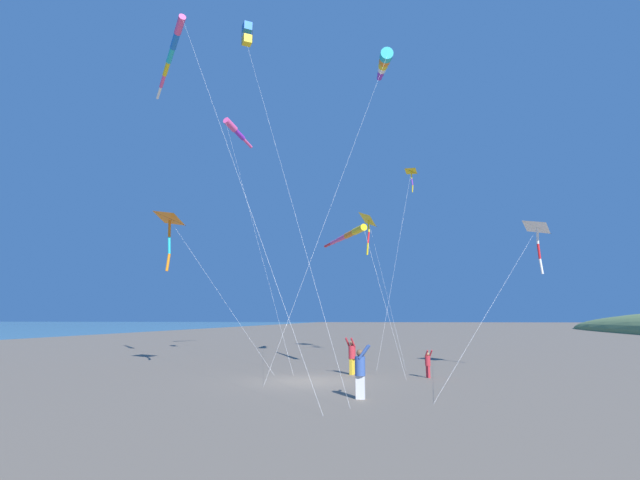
{
  "coord_description": "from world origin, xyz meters",
  "views": [
    {
      "loc": [
        -3.72,
        20.91,
        2.7
      ],
      "look_at": [
        0.52,
        -6.97,
        7.37
      ],
      "focal_mm": 26.52,
      "sensor_mm": 36.0,
      "label": 1
    }
  ],
  "objects_px": {
    "kite_delta_checkered_midright": "(369,220)",
    "kite_windsock_long_streamer_right": "(348,235)",
    "kite_delta_small_distant": "(171,219)",
    "kite_box_purple_drifting": "(247,34)",
    "kite_windsock_rainbow_low_near": "(172,50)",
    "kite_windsock_white_trailing": "(235,130)",
    "kite_delta_long_streamer_left": "(411,172)",
    "person_child_green_jacket": "(352,354)",
    "kite_windsock_black_fish_shape": "(384,63)",
    "person_adult_flyer": "(360,369)",
    "kite_delta_teal_far_right": "(538,228)",
    "person_child_grey_jacket": "(428,362)"
  },
  "relations": [
    {
      "from": "kite_delta_checkered_midright",
      "to": "kite_windsock_long_streamer_right",
      "type": "distance_m",
      "value": 12.99
    },
    {
      "from": "kite_delta_small_distant",
      "to": "kite_box_purple_drifting",
      "type": "height_order",
      "value": "kite_box_purple_drifting"
    },
    {
      "from": "kite_windsock_rainbow_low_near",
      "to": "kite_windsock_white_trailing",
      "type": "height_order",
      "value": "kite_windsock_rainbow_low_near"
    },
    {
      "from": "kite_delta_long_streamer_left",
      "to": "kite_delta_small_distant",
      "type": "distance_m",
      "value": 16.33
    },
    {
      "from": "person_child_green_jacket",
      "to": "kite_windsock_rainbow_low_near",
      "type": "height_order",
      "value": "kite_windsock_rainbow_low_near"
    },
    {
      "from": "kite_delta_small_distant",
      "to": "kite_windsock_black_fish_shape",
      "type": "bearing_deg",
      "value": -173.38
    },
    {
      "from": "kite_windsock_rainbow_low_near",
      "to": "kite_box_purple_drifting",
      "type": "relative_size",
      "value": 0.93
    },
    {
      "from": "kite_windsock_long_streamer_right",
      "to": "kite_windsock_white_trailing",
      "type": "distance_m",
      "value": 17.42
    },
    {
      "from": "kite_box_purple_drifting",
      "to": "person_child_green_jacket",
      "type": "bearing_deg",
      "value": 167.9
    },
    {
      "from": "kite_windsock_white_trailing",
      "to": "person_child_green_jacket",
      "type": "bearing_deg",
      "value": 131.16
    },
    {
      "from": "kite_windsock_long_streamer_right",
      "to": "kite_box_purple_drifting",
      "type": "bearing_deg",
      "value": 14.14
    },
    {
      "from": "person_child_green_jacket",
      "to": "kite_delta_long_streamer_left",
      "type": "height_order",
      "value": "kite_delta_long_streamer_left"
    },
    {
      "from": "person_adult_flyer",
      "to": "kite_windsock_rainbow_low_near",
      "type": "bearing_deg",
      "value": -32.5
    },
    {
      "from": "person_child_green_jacket",
      "to": "kite_delta_teal_far_right",
      "type": "bearing_deg",
      "value": -167.55
    },
    {
      "from": "person_adult_flyer",
      "to": "person_child_grey_jacket",
      "type": "xyz_separation_m",
      "value": [
        -2.68,
        -6.27,
        -0.3
      ]
    },
    {
      "from": "kite_box_purple_drifting",
      "to": "kite_windsock_black_fish_shape",
      "type": "bearing_deg",
      "value": -173.06
    },
    {
      "from": "kite_delta_long_streamer_left",
      "to": "person_adult_flyer",
      "type": "bearing_deg",
      "value": 80.23
    },
    {
      "from": "kite_delta_long_streamer_left",
      "to": "kite_box_purple_drifting",
      "type": "height_order",
      "value": "kite_box_purple_drifting"
    },
    {
      "from": "kite_windsock_long_streamer_right",
      "to": "person_adult_flyer",
      "type": "bearing_deg",
      "value": 97.38
    },
    {
      "from": "person_child_green_jacket",
      "to": "person_child_grey_jacket",
      "type": "xyz_separation_m",
      "value": [
        -3.56,
        0.69,
        -0.28
      ]
    },
    {
      "from": "person_child_grey_jacket",
      "to": "kite_windsock_long_streamer_right",
      "type": "height_order",
      "value": "kite_windsock_long_streamer_right"
    },
    {
      "from": "person_child_grey_jacket",
      "to": "kite_box_purple_drifting",
      "type": "height_order",
      "value": "kite_box_purple_drifting"
    },
    {
      "from": "person_child_grey_jacket",
      "to": "kite_delta_checkered_midright",
      "type": "relative_size",
      "value": 0.09
    },
    {
      "from": "kite_windsock_black_fish_shape",
      "to": "kite_delta_small_distant",
      "type": "relative_size",
      "value": 2.04
    },
    {
      "from": "kite_delta_teal_far_right",
      "to": "person_child_grey_jacket",
      "type": "bearing_deg",
      "value": 24.84
    },
    {
      "from": "person_adult_flyer",
      "to": "kite_delta_teal_far_right",
      "type": "bearing_deg",
      "value": -133.96
    },
    {
      "from": "kite_delta_teal_far_right",
      "to": "kite_windsock_black_fish_shape",
      "type": "bearing_deg",
      "value": -1.31
    },
    {
      "from": "person_adult_flyer",
      "to": "kite_delta_teal_far_right",
      "type": "height_order",
      "value": "kite_delta_teal_far_right"
    },
    {
      "from": "person_adult_flyer",
      "to": "kite_box_purple_drifting",
      "type": "relative_size",
      "value": 0.09
    },
    {
      "from": "person_child_grey_jacket",
      "to": "kite_delta_checkered_midright",
      "type": "height_order",
      "value": "kite_delta_checkered_midright"
    },
    {
      "from": "person_child_green_jacket",
      "to": "kite_delta_checkered_midright",
      "type": "relative_size",
      "value": 0.13
    },
    {
      "from": "kite_windsock_black_fish_shape",
      "to": "kite_delta_teal_far_right",
      "type": "bearing_deg",
      "value": 178.69
    },
    {
      "from": "kite_box_purple_drifting",
      "to": "kite_delta_teal_far_right",
      "type": "bearing_deg",
      "value": -177.1
    },
    {
      "from": "kite_delta_teal_far_right",
      "to": "kite_delta_long_streamer_left",
      "type": "height_order",
      "value": "kite_delta_long_streamer_left"
    },
    {
      "from": "person_adult_flyer",
      "to": "kite_delta_small_distant",
      "type": "bearing_deg",
      "value": -35.29
    },
    {
      "from": "kite_box_purple_drifting",
      "to": "kite_windsock_white_trailing",
      "type": "bearing_deg",
      "value": -67.92
    },
    {
      "from": "person_adult_flyer",
      "to": "kite_delta_long_streamer_left",
      "type": "distance_m",
      "value": 19.55
    },
    {
      "from": "kite_delta_checkered_midright",
      "to": "kite_windsock_white_trailing",
      "type": "xyz_separation_m",
      "value": [
        10.8,
        3.25,
        7.29
      ]
    },
    {
      "from": "kite_delta_small_distant",
      "to": "person_child_grey_jacket",
      "type": "bearing_deg",
      "value": 173.43
    },
    {
      "from": "person_child_grey_jacket",
      "to": "kite_box_purple_drifting",
      "type": "distance_m",
      "value": 21.24
    },
    {
      "from": "person_child_green_jacket",
      "to": "kite_windsock_black_fish_shape",
      "type": "relative_size",
      "value": 0.1
    },
    {
      "from": "kite_windsock_rainbow_low_near",
      "to": "kite_windsock_white_trailing",
      "type": "xyz_separation_m",
      "value": [
        0.21,
        -11.87,
        -0.01
      ]
    },
    {
      "from": "kite_windsock_rainbow_low_near",
      "to": "kite_delta_long_streamer_left",
      "type": "distance_m",
      "value": 17.03
    },
    {
      "from": "person_adult_flyer",
      "to": "person_child_green_jacket",
      "type": "bearing_deg",
      "value": -82.84
    },
    {
      "from": "person_child_grey_jacket",
      "to": "kite_box_purple_drifting",
      "type": "bearing_deg",
      "value": -11.67
    },
    {
      "from": "person_child_grey_jacket",
      "to": "person_child_green_jacket",
      "type": "bearing_deg",
      "value": -10.92
    },
    {
      "from": "kite_delta_checkered_midright",
      "to": "kite_delta_small_distant",
      "type": "relative_size",
      "value": 1.6
    },
    {
      "from": "person_child_grey_jacket",
      "to": "kite_windsock_rainbow_low_near",
      "type": "distance_m",
      "value": 22.28
    },
    {
      "from": "kite_delta_long_streamer_left",
      "to": "kite_delta_teal_far_right",
      "type": "bearing_deg",
      "value": 133.88
    },
    {
      "from": "person_adult_flyer",
      "to": "person_child_grey_jacket",
      "type": "bearing_deg",
      "value": -113.17
    }
  ]
}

